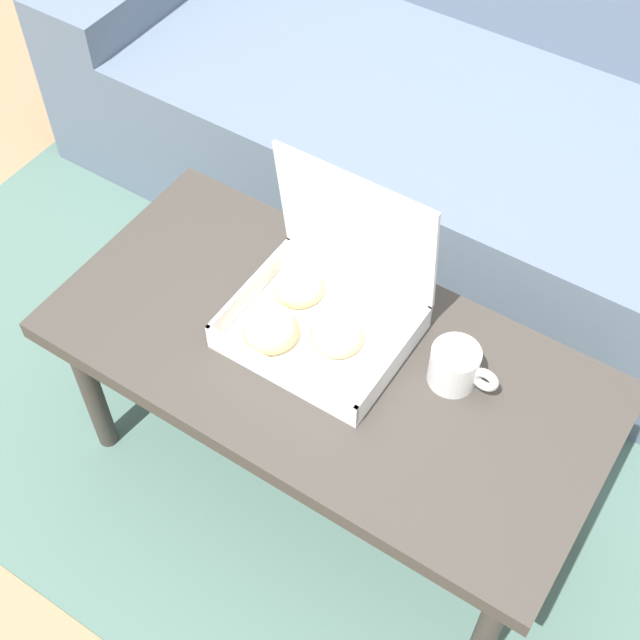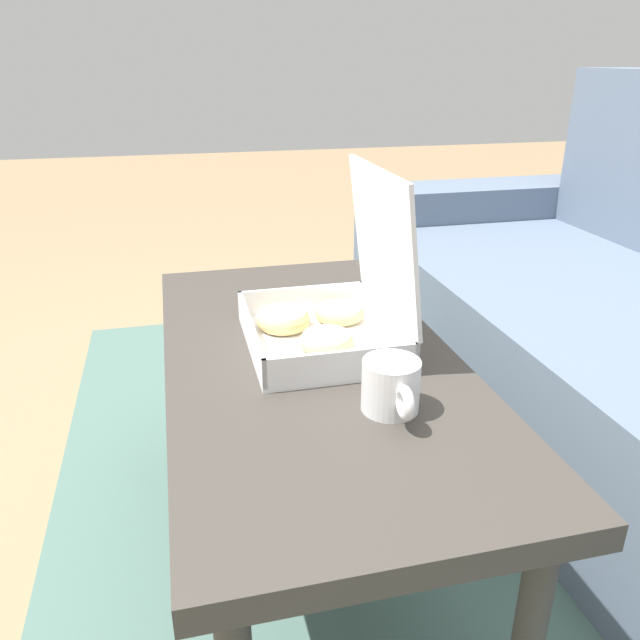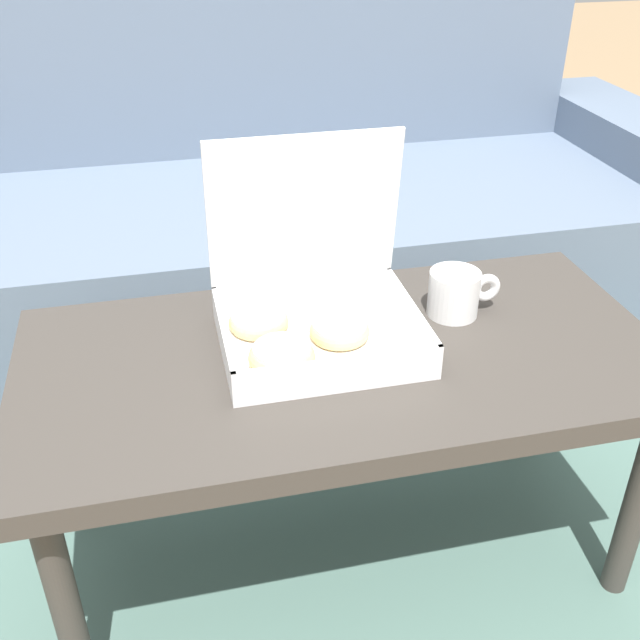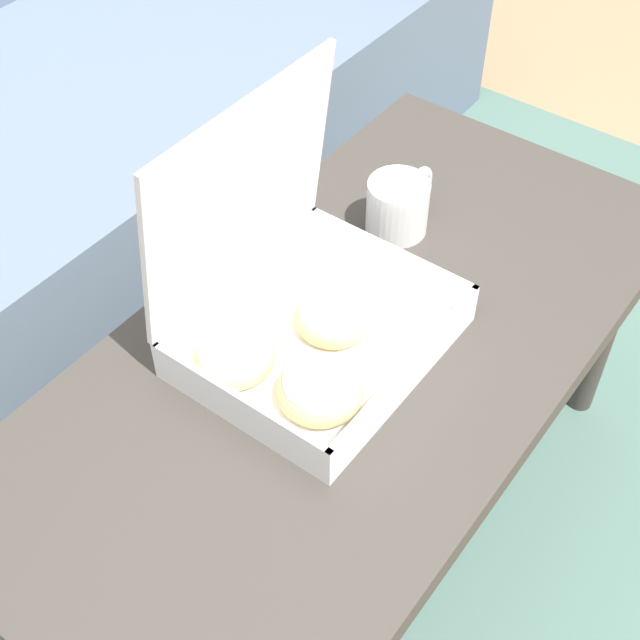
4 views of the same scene
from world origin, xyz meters
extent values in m
plane|color=#937756|center=(0.00, 0.00, 0.00)|extent=(12.00, 12.00, 0.00)
cube|color=#4C6B60|center=(0.00, 0.30, 0.01)|extent=(2.59, 1.91, 0.01)
cube|color=slate|center=(0.00, 0.70, 0.21)|extent=(1.99, 0.70, 0.41)
cube|color=slate|center=(0.00, 1.15, 0.46)|extent=(1.99, 0.20, 0.93)
cube|color=slate|center=(-1.11, 0.80, 0.26)|extent=(0.24, 0.90, 0.53)
cube|color=#3D3833|center=(0.00, -0.10, 0.44)|extent=(1.05, 0.52, 0.04)
cylinder|color=#3D3833|center=(-0.47, -0.30, 0.21)|extent=(0.04, 0.04, 0.42)
cylinder|color=#3D3833|center=(0.47, -0.30, 0.21)|extent=(0.04, 0.04, 0.42)
cylinder|color=#3D3833|center=(-0.47, 0.10, 0.21)|extent=(0.04, 0.04, 0.42)
cylinder|color=#3D3833|center=(0.47, 0.10, 0.21)|extent=(0.04, 0.04, 0.42)
cube|color=white|center=(-0.03, -0.08, 0.47)|extent=(0.32, 0.27, 0.01)
cube|color=white|center=(-0.03, -0.20, 0.50)|extent=(0.32, 0.01, 0.05)
cube|color=white|center=(-0.03, 0.05, 0.50)|extent=(0.32, 0.01, 0.05)
cube|color=white|center=(-0.19, -0.08, 0.50)|extent=(0.01, 0.27, 0.05)
cube|color=white|center=(0.12, -0.08, 0.50)|extent=(0.01, 0.27, 0.05)
cube|color=white|center=(-0.03, 0.04, 0.66)|extent=(0.32, 0.04, 0.27)
torus|color=#E5BC75|center=(-0.13, -0.01, 0.48)|extent=(0.10, 0.10, 0.03)
cylinder|color=white|center=(-0.13, -0.01, 0.49)|extent=(0.09, 0.09, 0.01)
torus|color=#E5BC75|center=(0.00, -0.07, 0.49)|extent=(0.10, 0.10, 0.03)
cylinder|color=white|center=(0.00, -0.07, 0.49)|extent=(0.09, 0.09, 0.01)
torus|color=#E5BC75|center=(-0.11, -0.13, 0.49)|extent=(0.11, 0.11, 0.04)
cylinder|color=white|center=(-0.11, -0.13, 0.50)|extent=(0.09, 0.09, 0.02)
cylinder|color=white|center=(0.22, -0.03, 0.50)|extent=(0.09, 0.09, 0.08)
torus|color=white|center=(0.28, -0.03, 0.51)|extent=(0.05, 0.02, 0.05)
camera|label=1|loc=(0.51, -0.91, 1.79)|focal=50.00mm
camera|label=2|loc=(1.00, -0.33, 0.96)|focal=35.00mm
camera|label=3|loc=(-0.27, -1.08, 1.14)|focal=42.00mm
camera|label=4|loc=(-0.64, -0.53, 1.31)|focal=50.00mm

